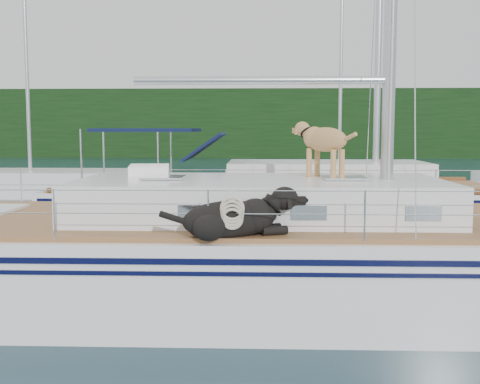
{
  "coord_description": "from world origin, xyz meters",
  "views": [
    {
      "loc": [
        0.81,
        -8.61,
        2.53
      ],
      "look_at": [
        0.5,
        0.2,
        1.6
      ],
      "focal_mm": 45.0,
      "sensor_mm": 36.0,
      "label": 1
    }
  ],
  "objects": [
    {
      "name": "tree_line",
      "position": [
        0.0,
        45.0,
        3.0
      ],
      "size": [
        90.0,
        3.0,
        6.0
      ],
      "primitive_type": "cube",
      "color": "black",
      "rests_on": "ground"
    },
    {
      "name": "bg_boat_west",
      "position": [
        -8.0,
        14.0,
        0.45
      ],
      "size": [
        8.0,
        3.0,
        11.65
      ],
      "color": "white",
      "rests_on": "ground"
    },
    {
      "name": "bg_boat_center",
      "position": [
        4.0,
        16.0,
        0.45
      ],
      "size": [
        7.2,
        3.0,
        11.65
      ],
      "color": "white",
      "rests_on": "ground"
    },
    {
      "name": "shore_bank",
      "position": [
        0.0,
        46.2,
        0.6
      ],
      "size": [
        92.0,
        1.0,
        1.2
      ],
      "primitive_type": "cube",
      "color": "#595147",
      "rests_on": "ground"
    },
    {
      "name": "neighbor_sailboat",
      "position": [
        1.34,
        6.24,
        0.63
      ],
      "size": [
        11.0,
        3.5,
        13.3
      ],
      "color": "white",
      "rests_on": "ground"
    },
    {
      "name": "main_sailboat",
      "position": [
        0.1,
        -0.01,
        0.68
      ],
      "size": [
        12.0,
        3.99,
        14.01
      ],
      "color": "white",
      "rests_on": "ground"
    },
    {
      "name": "ground",
      "position": [
        0.0,
        0.0,
        0.0
      ],
      "size": [
        120.0,
        120.0,
        0.0
      ],
      "primitive_type": "plane",
      "color": "black",
      "rests_on": "ground"
    }
  ]
}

